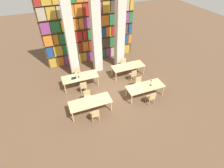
# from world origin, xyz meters

# --- Properties ---
(ground_plane) EXTENTS (40.00, 40.00, 0.00)m
(ground_plane) POSITION_xyz_m (0.00, 0.00, 0.00)
(ground_plane) COLOR brown
(bookshelf_bank) EXTENTS (7.11, 0.35, 5.50)m
(bookshelf_bank) POSITION_xyz_m (-0.00, 4.40, 2.69)
(bookshelf_bank) COLOR brown
(bookshelf_bank) RESTS_ON ground_plane
(pillar_left) EXTENTS (0.59, 0.59, 6.00)m
(pillar_left) POSITION_xyz_m (-1.77, 2.85, 3.00)
(pillar_left) COLOR beige
(pillar_left) RESTS_ON ground_plane
(pillar_center) EXTENTS (0.59, 0.59, 6.00)m
(pillar_center) POSITION_xyz_m (0.00, 2.85, 3.00)
(pillar_center) COLOR beige
(pillar_center) RESTS_ON ground_plane
(pillar_right) EXTENTS (0.59, 0.59, 6.00)m
(pillar_right) POSITION_xyz_m (1.77, 2.85, 3.00)
(pillar_right) COLOR beige
(pillar_right) RESTS_ON ground_plane
(reading_table_0) EXTENTS (2.38, 0.93, 0.77)m
(reading_table_0) POSITION_xyz_m (-1.75, -1.24, 0.70)
(reading_table_0) COLOR tan
(reading_table_0) RESTS_ON ground_plane
(chair_0) EXTENTS (0.42, 0.40, 0.89)m
(chair_0) POSITION_xyz_m (-1.71, -1.99, 0.48)
(chair_0) COLOR tan
(chair_0) RESTS_ON ground_plane
(chair_1) EXTENTS (0.42, 0.40, 0.89)m
(chair_1) POSITION_xyz_m (-1.71, -0.50, 0.48)
(chair_1) COLOR tan
(chair_1) RESTS_ON ground_plane
(reading_table_1) EXTENTS (2.38, 0.93, 0.77)m
(reading_table_1) POSITION_xyz_m (1.81, -1.18, 0.70)
(reading_table_1) COLOR tan
(reading_table_1) RESTS_ON ground_plane
(chair_2) EXTENTS (0.42, 0.40, 0.89)m
(chair_2) POSITION_xyz_m (1.81, -1.93, 0.48)
(chair_2) COLOR tan
(chair_2) RESTS_ON ground_plane
(chair_3) EXTENTS (0.42, 0.40, 0.89)m
(chair_3) POSITION_xyz_m (1.81, -0.43, 0.48)
(chair_3) COLOR tan
(chair_3) RESTS_ON ground_plane
(desk_lamp_0) EXTENTS (0.14, 0.14, 0.42)m
(desk_lamp_0) POSITION_xyz_m (2.15, -1.22, 1.05)
(desk_lamp_0) COLOR #232328
(desk_lamp_0) RESTS_ON reading_table_1
(reading_table_2) EXTENTS (2.38, 0.93, 0.77)m
(reading_table_2) POSITION_xyz_m (-1.73, 1.31, 0.70)
(reading_table_2) COLOR tan
(reading_table_2) RESTS_ON ground_plane
(chair_4) EXTENTS (0.42, 0.40, 0.89)m
(chair_4) POSITION_xyz_m (-1.72, 0.56, 0.48)
(chair_4) COLOR tan
(chair_4) RESTS_ON ground_plane
(chair_5) EXTENTS (0.42, 0.40, 0.89)m
(chair_5) POSITION_xyz_m (-1.72, 2.06, 0.48)
(chair_5) COLOR tan
(chair_5) RESTS_ON ground_plane
(desk_lamp_1) EXTENTS (0.14, 0.14, 0.40)m
(desk_lamp_1) POSITION_xyz_m (-1.82, 1.27, 1.04)
(desk_lamp_1) COLOR #232328
(desk_lamp_1) RESTS_ON reading_table_2
(laptop) EXTENTS (0.32, 0.22, 0.21)m
(laptop) POSITION_xyz_m (-2.16, 1.04, 0.81)
(laptop) COLOR silver
(laptop) RESTS_ON reading_table_2
(reading_table_3) EXTENTS (2.38, 0.93, 0.77)m
(reading_table_3) POSITION_xyz_m (1.82, 1.31, 0.70)
(reading_table_3) COLOR tan
(reading_table_3) RESTS_ON ground_plane
(chair_6) EXTENTS (0.42, 0.40, 0.89)m
(chair_6) POSITION_xyz_m (1.87, 0.56, 0.48)
(chair_6) COLOR tan
(chair_6) RESTS_ON ground_plane
(chair_7) EXTENTS (0.42, 0.40, 0.89)m
(chair_7) POSITION_xyz_m (1.87, 2.06, 0.48)
(chair_7) COLOR tan
(chair_7) RESTS_ON ground_plane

